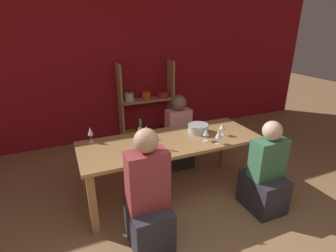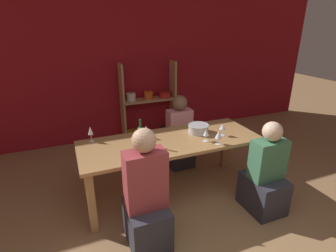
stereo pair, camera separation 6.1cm
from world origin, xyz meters
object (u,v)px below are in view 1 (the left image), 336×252
Objects in this scene: wine_bottle_green at (141,135)px; person_far_a at (178,139)px; wine_glass_white_d at (206,133)px; person_near_b at (265,178)px; shelf_unit at (146,109)px; wine_glass_white_b at (222,127)px; wine_glass_red_a at (90,132)px; wine_glass_red_b at (146,129)px; person_near_a at (148,204)px; wine_glass_white_a at (219,134)px; mixing_bowl at (198,128)px; wine_glass_white_c at (149,145)px; dining_table at (171,147)px.

person_far_a is at bearing 40.20° from wine_bottle_green.
wine_bottle_green is 2.22× the size of wine_glass_white_d.
shelf_unit is at bearing 102.39° from person_near_b.
wine_glass_red_a reaches higher than wine_glass_white_b.
wine_glass_red_a reaches higher than wine_glass_red_b.
shelf_unit is 2.72m from person_near_b.
person_near_a is at bearing 179.51° from person_near_b.
person_near_a reaches higher than wine_glass_white_a.
wine_glass_white_d is at bearing -99.39° from mixing_bowl.
wine_glass_white_c is at bearing -49.73° from wine_glass_red_a.
wine_glass_white_a is 1.18m from person_near_a.
mixing_bowl reaches higher than dining_table.
wine_glass_white_c is at bearing -107.86° from shelf_unit.
shelf_unit reaches higher than wine_glass_white_b.
wine_glass_red_a is at bearing 158.19° from wine_glass_white_d.
person_near_a is 1.69m from person_far_a.
wine_glass_white_b is 0.12× the size of person_near_a.
person_far_a is 1.01× the size of person_near_b.
person_far_a is at bearing 36.26° from wine_glass_red_b.
wine_glass_white_c reaches higher than dining_table.
person_near_b reaches higher than dining_table.
wine_bottle_green is 0.63m from wine_glass_red_a.
wine_glass_white_d is (-0.28, -0.07, -0.01)m from wine_glass_white_b.
wine_glass_white_a is 0.15× the size of person_far_a.
shelf_unit is 2.07m from wine_glass_red_a.
mixing_bowl is 1.54× the size of wine_glass_white_c.
wine_bottle_green is at bearing 173.86° from wine_glass_white_b.
wine_glass_white_b is (0.34, -2.06, 0.33)m from shelf_unit.
wine_glass_red_a is 1.31× the size of wine_glass_white_d.
dining_table is 0.71m from wine_glass_white_b.
person_far_a reaches higher than dining_table.
wine_glass_white_b is 0.96m from person_far_a.
wine_glass_white_d reaches higher than dining_table.
person_near_b is at bearing -29.60° from wine_glass_red_a.
mixing_bowl is at bearing -10.40° from wine_glass_red_a.
wine_glass_red_b is 1.01m from person_near_a.
dining_table is 12.48× the size of wine_glass_white_c.
wine_glass_red_a is (-1.25, -1.61, 0.34)m from shelf_unit.
dining_table is 12.98× the size of wine_glass_white_a.
wine_bottle_green is 1.06m from wine_glass_white_b.
wine_glass_white_d reaches higher than mixing_bowl.
wine_bottle_green reaches higher than wine_glass_red_b.
wine_glass_white_c is at bearing -91.13° from wine_bottle_green.
wine_glass_white_d is at bearing 87.17° from person_far_a.
person_far_a is (0.10, -1.26, -0.14)m from shelf_unit.
dining_table is 0.91m from person_near_a.
person_near_b is at bearing -77.61° from shelf_unit.
shelf_unit is 1.98m from dining_table.
wine_glass_white_a is at bearing 20.12° from person_near_a.
wine_glass_white_c is 0.61m from person_near_a.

